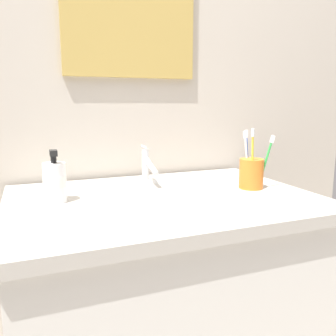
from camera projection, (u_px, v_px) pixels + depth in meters
tiled_wall_back at (129, 88)px, 1.36m from camera, size 2.12×0.04×2.40m
vanity_counter at (164, 323)px, 1.16m from camera, size 0.92×0.66×0.86m
sink_basin at (172, 212)px, 1.05m from camera, size 0.49×0.49×0.11m
faucet at (147, 165)px, 1.24m from camera, size 0.02×0.16×0.13m
toothbrush_cup at (251, 174)px, 1.18m from camera, size 0.08×0.08×0.10m
toothbrush_white at (246, 155)px, 1.18m from camera, size 0.02×0.03×0.18m
toothbrush_yellow at (253, 155)px, 1.14m from camera, size 0.03×0.03×0.20m
toothbrush_blue at (247, 154)px, 1.20m from camera, size 0.02×0.06×0.19m
toothbrush_green at (267, 158)px, 1.16m from camera, size 0.05×0.03×0.17m
soap_dispenser at (55, 182)px, 1.01m from camera, size 0.07×0.07×0.15m
wall_mirror at (130, 21)px, 1.29m from camera, size 0.50×0.02×0.40m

